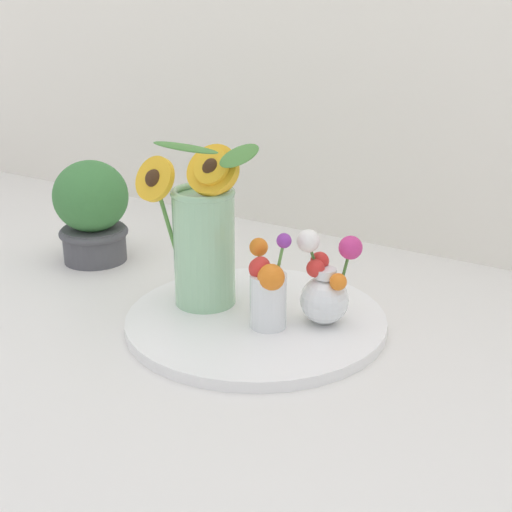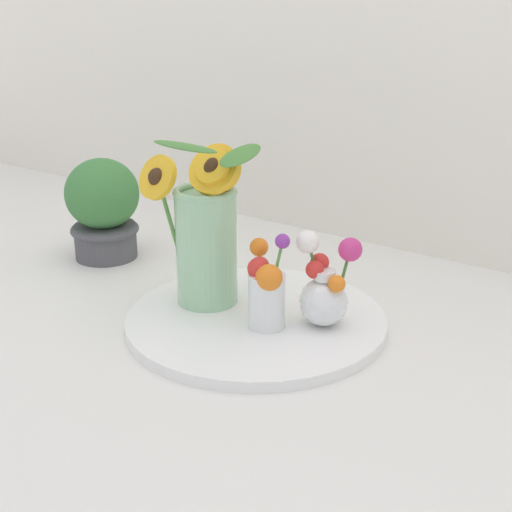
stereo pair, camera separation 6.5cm
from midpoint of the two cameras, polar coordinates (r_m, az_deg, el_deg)
The scene contains 6 objects.
ground_plane at distance 1.14m, azimuth -2.30°, elevation -7.60°, with size 6.00×6.00×0.00m, color silver.
serving_tray at distance 1.22m, azimuth -1.55°, elevation -5.20°, with size 0.44×0.44×0.02m.
mason_jar_sunflowers at distance 1.22m, azimuth -5.75°, elevation 1.78°, with size 0.21×0.17×0.30m.
vase_small_center at distance 1.15m, azimuth -0.79°, elevation -2.53°, with size 0.09×0.08×0.16m.
vase_bulb_right at distance 1.17m, azimuth 3.96°, elevation -2.55°, with size 0.10×0.08×0.16m.
potted_plant at distance 1.52m, azimuth -14.21°, elevation 3.54°, with size 0.15×0.15×0.21m.
Camera 1 is at (0.55, -0.84, 0.54)m, focal length 50.00 mm.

